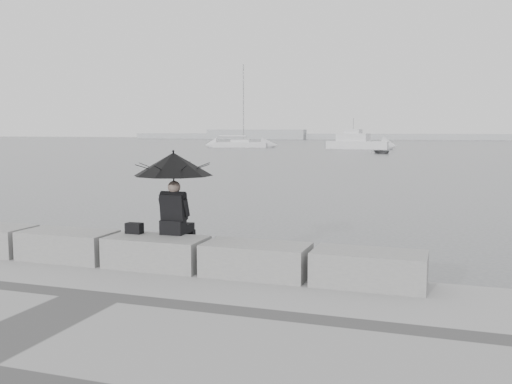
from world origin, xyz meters
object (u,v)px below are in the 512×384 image
(sailboat_left, at_px, (240,144))
(dinghy, at_px, (382,151))
(seated_person, at_px, (173,172))
(motor_cruiser, at_px, (359,143))

(sailboat_left, bearing_deg, dinghy, -49.76)
(seated_person, relative_size, sailboat_left, 0.11)
(motor_cruiser, height_order, dinghy, motor_cruiser)
(seated_person, xyz_separation_m, sailboat_left, (-26.66, 75.33, -1.51))
(sailboat_left, distance_m, dinghy, 29.11)
(sailboat_left, xyz_separation_m, dinghy, (23.68, -16.93, -0.27))
(sailboat_left, relative_size, dinghy, 4.33)
(seated_person, bearing_deg, motor_cruiser, 93.99)
(seated_person, height_order, motor_cruiser, motor_cruiser)
(motor_cruiser, bearing_deg, seated_person, -73.80)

